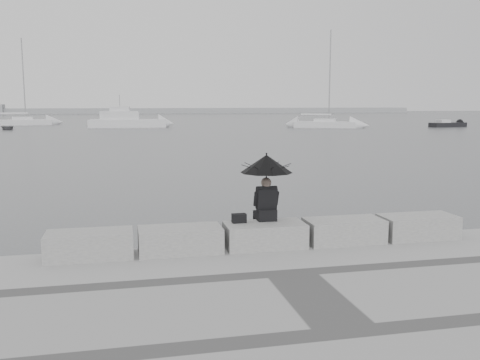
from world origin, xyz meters
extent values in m
plane|color=#46494B|center=(0.00, 0.00, 0.00)|extent=(360.00, 360.00, 0.00)
cube|color=slate|center=(-3.40, -0.45, 0.75)|extent=(1.60, 0.80, 0.50)
cube|color=slate|center=(-1.70, -0.45, 0.75)|extent=(1.60, 0.80, 0.50)
cube|color=slate|center=(0.00, -0.45, 0.75)|extent=(1.60, 0.80, 0.50)
cube|color=slate|center=(1.70, -0.45, 0.75)|extent=(1.60, 0.80, 0.50)
cube|color=slate|center=(3.40, -0.45, 0.75)|extent=(1.60, 0.80, 0.50)
sphere|color=#726056|center=(0.10, -0.17, 1.78)|extent=(0.21, 0.21, 0.21)
cylinder|color=black|center=(0.10, -0.18, 1.85)|extent=(0.02, 0.02, 1.00)
cone|color=black|center=(0.10, -0.18, 2.17)|extent=(1.07, 1.07, 0.36)
sphere|color=black|center=(0.10, -0.18, 2.37)|extent=(0.04, 0.04, 0.04)
cube|color=black|center=(-0.49, -0.29, 1.09)|extent=(0.28, 0.16, 0.18)
cube|color=gray|center=(0.00, 155.00, 0.80)|extent=(180.00, 6.00, 1.60)
cube|color=silver|center=(-17.31, 75.33, 0.35)|extent=(8.59, 4.02, 0.90)
cube|color=silver|center=(-17.31, 75.33, 0.95)|extent=(3.16, 2.15, 0.50)
cylinder|color=#949497|center=(-17.31, 75.33, 6.80)|extent=(0.16, 0.16, 12.00)
cylinder|color=#949497|center=(-17.31, 75.33, 1.60)|extent=(4.58, 1.03, 0.10)
cube|color=silver|center=(24.01, 57.45, 0.35)|extent=(8.32, 5.88, 0.90)
cube|color=silver|center=(24.01, 57.45, 0.95)|extent=(3.26, 2.73, 0.50)
cylinder|color=#949497|center=(24.01, 57.45, 6.80)|extent=(0.16, 0.16, 12.00)
cylinder|color=#949497|center=(24.01, 57.45, 1.60)|extent=(4.10, 2.20, 0.10)
cube|color=silver|center=(-1.87, 63.78, 0.50)|extent=(10.48, 3.78, 1.20)
cube|color=silver|center=(-1.87, 63.78, 1.60)|extent=(5.32, 2.68, 1.20)
cube|color=silver|center=(-1.87, 63.78, 2.50)|extent=(2.71, 1.84, 0.60)
cylinder|color=#949497|center=(-1.87, 63.78, 3.60)|extent=(0.08, 0.08, 1.60)
cube|color=black|center=(41.45, 55.79, 0.25)|extent=(5.65, 2.56, 0.70)
cube|color=silver|center=(41.45, 55.79, 0.75)|extent=(1.82, 1.48, 0.50)
imported|color=gray|center=(-16.69, 61.15, 0.28)|extent=(3.56, 2.37, 0.56)
camera|label=1|loc=(-2.74, -10.55, 3.40)|focal=40.00mm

